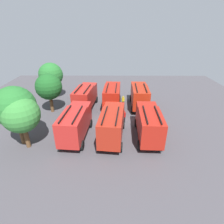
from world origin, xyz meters
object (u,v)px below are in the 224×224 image
object	(u,v)px
tree_0	(21,115)
tree_2	(49,87)
fire_truck_3	(112,95)
firefighter_1	(124,116)
fire_truck_5	(85,96)
firefighter_0	(74,102)
firefighter_2	(123,100)
fire_truck_4	(75,122)
tree_1	(15,107)
fire_truck_1	(139,95)
traffic_cone_0	(60,124)
fire_truck_0	(149,123)
tree_3	(51,75)
fire_truck_2	(112,124)

from	to	relation	value
tree_0	tree_2	world-z (taller)	tree_2
fire_truck_3	firefighter_1	distance (m)	5.46
fire_truck_5	firefighter_0	size ratio (longest dim) A/B	4.08
firefighter_2	tree_0	size ratio (longest dim) A/B	0.27
fire_truck_4	tree_1	bearing A→B (deg)	105.10
firefighter_0	fire_truck_5	bearing A→B (deg)	-68.44
fire_truck_1	firefighter_0	distance (m)	10.95
fire_truck_4	firefighter_2	bearing A→B (deg)	-27.81
fire_truck_5	traffic_cone_0	world-z (taller)	fire_truck_5
fire_truck_0	tree_0	xyz separation A→B (m)	(-1.83, 13.88, 1.95)
fire_truck_1	fire_truck_3	size ratio (longest dim) A/B	1.00
firefighter_2	traffic_cone_0	size ratio (longest dim) A/B	2.71
fire_truck_0	tree_0	bearing A→B (deg)	99.73
tree_2	tree_3	distance (m)	5.96
tree_2	fire_truck_5	bearing A→B (deg)	-76.82
fire_truck_1	tree_3	size ratio (longest dim) A/B	1.11
firefighter_2	tree_2	world-z (taller)	tree_2
firefighter_2	tree_1	bearing A→B (deg)	-61.85
fire_truck_5	traffic_cone_0	distance (m)	6.60
firefighter_2	tree_1	world-z (taller)	tree_1
fire_truck_3	tree_1	xyz separation A→B (m)	(-10.15, 10.33, 2.49)
fire_truck_4	tree_2	bearing A→B (deg)	40.29
tree_3	fire_truck_2	bearing A→B (deg)	-140.26
fire_truck_0	traffic_cone_0	world-z (taller)	fire_truck_0
firefighter_1	traffic_cone_0	xyz separation A→B (m)	(-1.18, 8.81, -0.65)
fire_truck_0	firefighter_1	bearing A→B (deg)	35.88
fire_truck_0	fire_truck_2	bearing A→B (deg)	95.32
fire_truck_2	fire_truck_5	xyz separation A→B (m)	(8.77, 4.38, 0.00)
fire_truck_3	traffic_cone_0	world-z (taller)	fire_truck_3
firefighter_1	firefighter_2	bearing A→B (deg)	13.63
firefighter_1	fire_truck_3	bearing A→B (deg)	34.09
firefighter_2	tree_3	size ratio (longest dim) A/B	0.25
fire_truck_5	tree_1	xyz separation A→B (m)	(-9.64, 6.01, 2.49)
fire_truck_5	tree_0	size ratio (longest dim) A/B	1.22
fire_truck_5	tree_1	bearing A→B (deg)	154.54
firefighter_2	tree_2	bearing A→B (deg)	-91.39
firefighter_2	fire_truck_5	bearing A→B (deg)	-92.26
fire_truck_2	firefighter_2	world-z (taller)	fire_truck_2
fire_truck_1	fire_truck_2	size ratio (longest dim) A/B	0.98
fire_truck_4	firefighter_1	size ratio (longest dim) A/B	4.32
fire_truck_3	tree_0	distance (m)	14.55
firefighter_2	tree_1	distance (m)	16.77
fire_truck_1	tree_0	world-z (taller)	tree_0
fire_truck_1	firefighter_2	bearing A→B (deg)	76.63
fire_truck_3	firefighter_0	world-z (taller)	fire_truck_3
fire_truck_0	tree_1	world-z (taller)	tree_1
firefighter_0	fire_truck_0	bearing A→B (deg)	-100.56
fire_truck_5	tree_2	distance (m)	5.71
traffic_cone_0	fire_truck_0	bearing A→B (deg)	-103.84
fire_truck_2	tree_2	xyz separation A→B (m)	(7.55, 9.61, 1.96)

